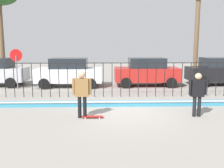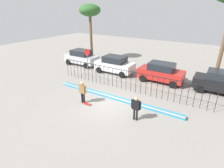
{
  "view_description": "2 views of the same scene",
  "coord_description": "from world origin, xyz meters",
  "px_view_note": "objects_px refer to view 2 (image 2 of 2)",
  "views": [
    {
      "loc": [
        -0.86,
        -9.72,
        2.69
      ],
      "look_at": [
        -0.54,
        0.77,
        1.04
      ],
      "focal_mm": 38.99,
      "sensor_mm": 36.0,
      "label": 1
    },
    {
      "loc": [
        6.57,
        -9.93,
        6.81
      ],
      "look_at": [
        -0.17,
        0.95,
        1.29
      ],
      "focal_mm": 28.65,
      "sensor_mm": 36.0,
      "label": 2
    }
  ],
  "objects_px": {
    "skateboard": "(87,104)",
    "parked_car_white": "(115,64)",
    "parked_car_silver": "(82,57)",
    "palm_tree_short": "(90,12)",
    "camera_operator": "(136,106)",
    "parked_car_black": "(221,82)",
    "parked_car_red": "(161,72)",
    "stop_sign": "(87,57)",
    "skateboarder": "(83,90)"
  },
  "relations": [
    {
      "from": "camera_operator",
      "to": "parked_car_red",
      "type": "bearing_deg",
      "value": -78.47
    },
    {
      "from": "stop_sign",
      "to": "palm_tree_short",
      "type": "relative_size",
      "value": 0.35
    },
    {
      "from": "parked_car_white",
      "to": "skateboarder",
      "type": "bearing_deg",
      "value": -78.53
    },
    {
      "from": "parked_car_silver",
      "to": "parked_car_white",
      "type": "bearing_deg",
      "value": -3.97
    },
    {
      "from": "skateboarder",
      "to": "skateboard",
      "type": "distance_m",
      "value": 1.08
    },
    {
      "from": "stop_sign",
      "to": "palm_tree_short",
      "type": "height_order",
      "value": "palm_tree_short"
    },
    {
      "from": "parked_car_silver",
      "to": "parked_car_black",
      "type": "bearing_deg",
      "value": 0.75
    },
    {
      "from": "parked_car_white",
      "to": "palm_tree_short",
      "type": "xyz_separation_m",
      "value": [
        -5.52,
        3.0,
        5.27
      ]
    },
    {
      "from": "parked_car_red",
      "to": "palm_tree_short",
      "type": "bearing_deg",
      "value": 165.61
    },
    {
      "from": "parked_car_white",
      "to": "palm_tree_short",
      "type": "height_order",
      "value": "palm_tree_short"
    },
    {
      "from": "camera_operator",
      "to": "palm_tree_short",
      "type": "xyz_separation_m",
      "value": [
        -11.39,
        10.13,
        5.23
      ]
    },
    {
      "from": "stop_sign",
      "to": "camera_operator",
      "type": "bearing_deg",
      "value": -34.72
    },
    {
      "from": "skateboard",
      "to": "palm_tree_short",
      "type": "bearing_deg",
      "value": 112.52
    },
    {
      "from": "skateboarder",
      "to": "parked_car_black",
      "type": "xyz_separation_m",
      "value": [
        8.8,
        7.57,
        -0.09
      ]
    },
    {
      "from": "parked_car_red",
      "to": "camera_operator",
      "type": "bearing_deg",
      "value": -84.07
    },
    {
      "from": "stop_sign",
      "to": "parked_car_white",
      "type": "bearing_deg",
      "value": 16.37
    },
    {
      "from": "skateboarder",
      "to": "parked_car_red",
      "type": "height_order",
      "value": "parked_car_red"
    },
    {
      "from": "parked_car_silver",
      "to": "parked_car_white",
      "type": "relative_size",
      "value": 1.0
    },
    {
      "from": "parked_car_red",
      "to": "palm_tree_short",
      "type": "relative_size",
      "value": 0.6
    },
    {
      "from": "parked_car_white",
      "to": "stop_sign",
      "type": "relative_size",
      "value": 1.72
    },
    {
      "from": "skateboarder",
      "to": "palm_tree_short",
      "type": "distance_m",
      "value": 13.39
    },
    {
      "from": "skateboarder",
      "to": "parked_car_red",
      "type": "relative_size",
      "value": 0.41
    },
    {
      "from": "parked_car_silver",
      "to": "parked_car_black",
      "type": "height_order",
      "value": "same"
    },
    {
      "from": "parked_car_silver",
      "to": "palm_tree_short",
      "type": "distance_m",
      "value": 5.87
    },
    {
      "from": "skateboarder",
      "to": "parked_car_red",
      "type": "xyz_separation_m",
      "value": [
        3.68,
        7.33,
        -0.09
      ]
    },
    {
      "from": "parked_car_black",
      "to": "skateboarder",
      "type": "bearing_deg",
      "value": -141.16
    },
    {
      "from": "skateboarder",
      "to": "parked_car_black",
      "type": "height_order",
      "value": "parked_car_black"
    },
    {
      "from": "parked_car_silver",
      "to": "parked_car_red",
      "type": "bearing_deg",
      "value": -0.63
    },
    {
      "from": "palm_tree_short",
      "to": "skateboarder",
      "type": "bearing_deg",
      "value": -55.42
    },
    {
      "from": "skateboard",
      "to": "parked_car_white",
      "type": "xyz_separation_m",
      "value": [
        -1.87,
        7.24,
        0.91
      ]
    },
    {
      "from": "skateboard",
      "to": "parked_car_white",
      "type": "distance_m",
      "value": 7.53
    },
    {
      "from": "parked_car_white",
      "to": "parked_car_black",
      "type": "height_order",
      "value": "same"
    },
    {
      "from": "camera_operator",
      "to": "parked_car_red",
      "type": "height_order",
      "value": "parked_car_red"
    },
    {
      "from": "parked_car_white",
      "to": "palm_tree_short",
      "type": "relative_size",
      "value": 0.6
    },
    {
      "from": "parked_car_white",
      "to": "skateboard",
      "type": "bearing_deg",
      "value": -75.76
    },
    {
      "from": "skateboard",
      "to": "parked_car_red",
      "type": "bearing_deg",
      "value": 52.7
    },
    {
      "from": "parked_car_white",
      "to": "parked_car_silver",
      "type": "bearing_deg",
      "value": 174.91
    },
    {
      "from": "camera_operator",
      "to": "skateboarder",
      "type": "bearing_deg",
      "value": 6.49
    },
    {
      "from": "skateboard",
      "to": "palm_tree_short",
      "type": "distance_m",
      "value": 14.06
    },
    {
      "from": "parked_car_red",
      "to": "stop_sign",
      "type": "xyz_separation_m",
      "value": [
        -8.28,
        -1.08,
        0.64
      ]
    },
    {
      "from": "parked_car_white",
      "to": "parked_car_red",
      "type": "xyz_separation_m",
      "value": [
        5.17,
        0.17,
        0.0
      ]
    },
    {
      "from": "parked_car_silver",
      "to": "palm_tree_short",
      "type": "height_order",
      "value": "palm_tree_short"
    },
    {
      "from": "skateboard",
      "to": "parked_car_red",
      "type": "xyz_separation_m",
      "value": [
        3.3,
        7.41,
        0.91
      ]
    },
    {
      "from": "parked_car_red",
      "to": "parked_car_silver",
      "type": "bearing_deg",
      "value": 178.95
    },
    {
      "from": "skateboarder",
      "to": "camera_operator",
      "type": "bearing_deg",
      "value": 30.58
    },
    {
      "from": "parked_car_silver",
      "to": "palm_tree_short",
      "type": "bearing_deg",
      "value": 98.86
    },
    {
      "from": "parked_car_silver",
      "to": "parked_car_white",
      "type": "distance_m",
      "value": 5.18
    },
    {
      "from": "camera_operator",
      "to": "stop_sign",
      "type": "xyz_separation_m",
      "value": [
        -8.98,
        6.22,
        0.61
      ]
    },
    {
      "from": "parked_car_red",
      "to": "skateboard",
      "type": "bearing_deg",
      "value": -113.55
    },
    {
      "from": "parked_car_black",
      "to": "stop_sign",
      "type": "height_order",
      "value": "stop_sign"
    }
  ]
}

